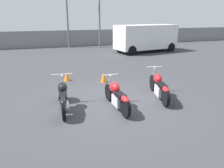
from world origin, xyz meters
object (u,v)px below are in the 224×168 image
object	(u,v)px
motorcycle_slot_1	(117,96)
traffic_cone_near	(104,77)
motorcycle_slot_2	(159,86)
light_pole_left	(66,2)
parked_van	(146,37)
traffic_cone_far	(67,77)
motorcycle_slot_0	(63,97)

from	to	relation	value
motorcycle_slot_1	traffic_cone_near	size ratio (longest dim) A/B	4.43
motorcycle_slot_1	motorcycle_slot_2	xyz separation A→B (m)	(1.74, 0.39, 0.00)
traffic_cone_near	motorcycle_slot_2	bearing A→B (deg)	-62.18
light_pole_left	traffic_cone_near	bearing A→B (deg)	-90.67
parked_van	traffic_cone_near	size ratio (longest dim) A/B	11.70
traffic_cone_near	traffic_cone_far	size ratio (longest dim) A/B	1.20
motorcycle_slot_2	traffic_cone_far	distance (m)	4.32
light_pole_left	traffic_cone_near	xyz separation A→B (m)	(-0.14, -11.75, -3.75)
motorcycle_slot_1	parked_van	size ratio (longest dim) A/B	0.38
motorcycle_slot_0	traffic_cone_near	distance (m)	3.18
light_pole_left	motorcycle_slot_2	size ratio (longest dim) A/B	3.06
parked_van	traffic_cone_far	xyz separation A→B (m)	(-7.21, -6.38, -1.00)
light_pole_left	motorcycle_slot_2	xyz separation A→B (m)	(1.17, -14.24, -3.55)
motorcycle_slot_1	motorcycle_slot_2	bearing A→B (deg)	10.69
motorcycle_slot_0	traffic_cone_far	world-z (taller)	motorcycle_slot_0
light_pole_left	motorcycle_slot_2	world-z (taller)	light_pole_left
light_pole_left	motorcycle_slot_0	bearing A→B (deg)	-98.69
motorcycle_slot_2	traffic_cone_far	bearing A→B (deg)	144.86
motorcycle_slot_0	parked_van	xyz separation A→B (m)	(7.73, 9.59, 0.76)
motorcycle_slot_1	parked_van	bearing A→B (deg)	56.67
motorcycle_slot_1	light_pole_left	bearing A→B (deg)	85.87
motorcycle_slot_1	traffic_cone_far	size ratio (longest dim) A/B	5.30
parked_van	traffic_cone_far	distance (m)	9.67
light_pole_left	traffic_cone_near	distance (m)	12.34
motorcycle_slot_0	motorcycle_slot_2	bearing A→B (deg)	5.14
traffic_cone_near	traffic_cone_far	bearing A→B (deg)	152.92
motorcycle_slot_2	motorcycle_slot_1	bearing A→B (deg)	-153.42
motorcycle_slot_0	traffic_cone_near	bearing A→B (deg)	56.12
motorcycle_slot_0	motorcycle_slot_1	bearing A→B (deg)	-9.13
motorcycle_slot_1	traffic_cone_far	world-z (taller)	motorcycle_slot_1
traffic_cone_far	light_pole_left	bearing A→B (deg)	81.46
light_pole_left	motorcycle_slot_1	size ratio (longest dim) A/B	3.33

